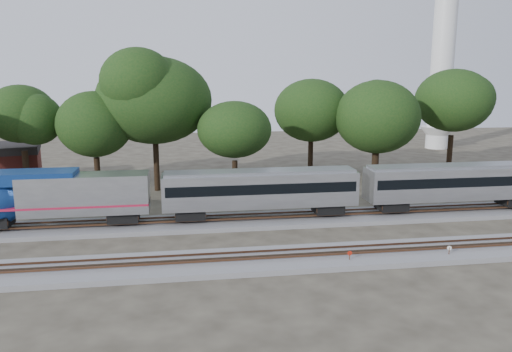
{
  "coord_description": "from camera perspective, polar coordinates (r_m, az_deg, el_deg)",
  "views": [
    {
      "loc": [
        -7.21,
        -37.7,
        13.43
      ],
      "look_at": [
        -0.72,
        5.0,
        4.61
      ],
      "focal_mm": 35.0,
      "sensor_mm": 36.0,
      "label": 1
    }
  ],
  "objects": [
    {
      "name": "ground",
      "position": [
        40.67,
        2.08,
        -7.75
      ],
      "size": [
        160.0,
        160.0,
        0.0
      ],
      "primitive_type": "plane",
      "color": "#383328",
      "rests_on": "ground"
    },
    {
      "name": "switch_lever",
      "position": [
        38.01,
        15.38,
        -9.34
      ],
      "size": [
        0.56,
        0.41,
        0.3
      ],
      "primitive_type": "cube",
      "rotation": [
        0.0,
        0.0,
        0.24
      ],
      "color": "#512D19",
      "rests_on": "ground"
    },
    {
      "name": "tree_2",
      "position": [
        57.9,
        -17.99,
        5.63
      ],
      "size": [
        8.18,
        8.18,
        11.53
      ],
      "color": "black",
      "rests_on": "ground"
    },
    {
      "name": "tree_7",
      "position": [
        71.86,
        21.66,
        8.01
      ],
      "size": [
        10.19,
        10.19,
        14.37
      ],
      "color": "black",
      "rests_on": "ground"
    },
    {
      "name": "tree_1",
      "position": [
        62.35,
        -25.27,
        6.43
      ],
      "size": [
        9.22,
        9.22,
        13.0
      ],
      "color": "black",
      "rests_on": "ground"
    },
    {
      "name": "tree_5",
      "position": [
        65.81,
        6.36,
        7.45
      ],
      "size": [
        8.98,
        8.98,
        12.65
      ],
      "color": "black",
      "rests_on": "ground"
    },
    {
      "name": "switch_stand_white",
      "position": [
        39.83,
        21.2,
        -7.97
      ],
      "size": [
        0.33,
        0.1,
        1.04
      ],
      "rotation": [
        0.0,
        0.0,
        -0.23
      ],
      "color": "#512D19",
      "rests_on": "ground"
    },
    {
      "name": "switch_stand_red",
      "position": [
        36.74,
        10.65,
        -8.99
      ],
      "size": [
        0.34,
        0.06,
        1.05
      ],
      "rotation": [
        0.0,
        0.0,
        0.09
      ],
      "color": "#512D19",
      "rests_on": "ground"
    },
    {
      "name": "tree_6",
      "position": [
        63.34,
        13.7,
        6.56
      ],
      "size": [
        8.45,
        8.45,
        11.91
      ],
      "color": "black",
      "rests_on": "ground"
    },
    {
      "name": "track_far",
      "position": [
        46.22,
        0.7,
        -5.09
      ],
      "size": [
        160.0,
        5.0,
        0.73
      ],
      "color": "slate",
      "rests_on": "ground"
    },
    {
      "name": "tree_3",
      "position": [
        58.61,
        -11.59,
        8.46
      ],
      "size": [
        10.7,
        10.7,
        15.09
      ],
      "color": "black",
      "rests_on": "ground"
    },
    {
      "name": "track_near",
      "position": [
        36.91,
        3.25,
        -9.47
      ],
      "size": [
        160.0,
        5.0,
        0.73
      ],
      "color": "slate",
      "rests_on": "ground"
    },
    {
      "name": "tree_4",
      "position": [
        54.82,
        -2.47,
        5.3
      ],
      "size": [
        7.63,
        7.63,
        10.76
      ],
      "color": "black",
      "rests_on": "ground"
    }
  ]
}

